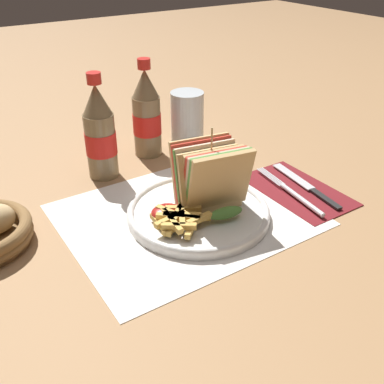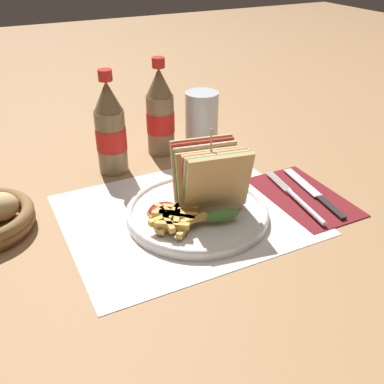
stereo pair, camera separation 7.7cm
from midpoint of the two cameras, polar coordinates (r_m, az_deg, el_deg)
ground_plane at (r=0.78m, az=3.96°, el=-2.92°), size 4.00×4.00×0.00m
placemat at (r=0.78m, az=1.90°, el=-2.92°), size 0.41×0.34×0.00m
plate_main at (r=0.77m, az=3.53°, el=-2.67°), size 0.24×0.24×0.02m
club_sandwich at (r=0.75m, az=5.33°, el=1.55°), size 0.12×0.12×0.15m
fries_pile at (r=0.72m, az=0.84°, el=-3.37°), size 0.10×0.09×0.02m
ketchup_blob at (r=0.74m, az=-0.66°, el=-2.45°), size 0.05×0.04×0.02m
napkin at (r=0.86m, az=16.44°, el=-0.57°), size 0.12×0.21×0.00m
fork at (r=0.84m, az=16.09°, el=-1.16°), size 0.04×0.19×0.01m
knife at (r=0.87m, az=17.64°, el=-0.10°), size 0.04×0.19×0.00m
coke_bottle_near at (r=0.89m, az=-7.90°, el=7.75°), size 0.06×0.06×0.21m
coke_bottle_far at (r=0.97m, az=-1.77°, el=9.87°), size 0.06×0.06×0.21m
glass_near at (r=1.01m, az=3.43°, el=8.58°), size 0.07×0.07×0.13m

